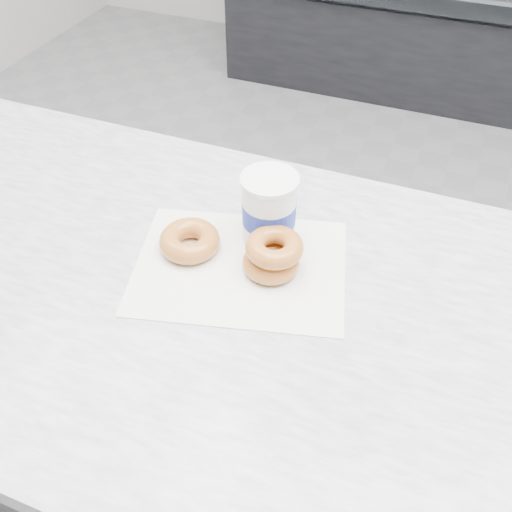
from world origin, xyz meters
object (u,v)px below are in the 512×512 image
at_px(donut_stack, 273,255).
at_px(counter, 301,465).
at_px(coffee_cup, 269,209).
at_px(donut_single, 190,241).

bearing_deg(donut_stack, counter, -38.00).
bearing_deg(counter, coffee_cup, 131.74).
height_order(counter, coffee_cup, coffee_cup).
relative_size(counter, donut_single, 30.01).
bearing_deg(coffee_cup, counter, -39.71).
relative_size(donut_single, donut_stack, 0.78).
bearing_deg(counter, donut_single, 163.27).
height_order(donut_stack, coffee_cup, coffee_cup).
distance_m(counter, donut_stack, 0.50).
xyz_separation_m(donut_stack, coffee_cup, (-0.03, 0.07, 0.03)).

